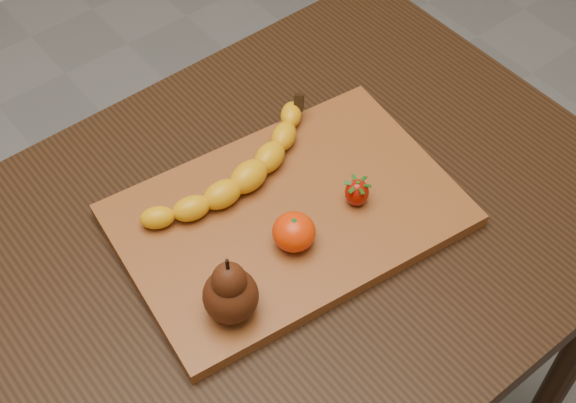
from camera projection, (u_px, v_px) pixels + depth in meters
table at (273, 274)px, 1.16m from camera, size 1.00×0.70×0.76m
cutting_board at (288, 215)px, 1.09m from camera, size 0.48×0.35×0.02m
banana at (249, 176)px, 1.09m from camera, size 0.27×0.11×0.04m
pear at (230, 287)px, 0.94m from camera, size 0.07×0.07×0.11m
mandarin at (294, 232)px, 1.03m from camera, size 0.06×0.06×0.05m
strawberry at (357, 192)px, 1.08m from camera, size 0.04×0.04×0.04m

